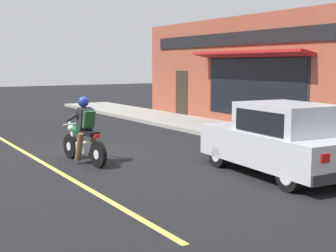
% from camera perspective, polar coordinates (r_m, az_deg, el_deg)
% --- Properties ---
extents(ground_plane, '(80.00, 80.00, 0.00)m').
position_cam_1_polar(ground_plane, '(13.10, -8.41, -3.04)').
color(ground_plane, black).
extents(sidewalk_curb, '(2.60, 22.00, 0.14)m').
position_cam_1_polar(sidewalk_curb, '(18.29, 3.16, 0.25)').
color(sidewalk_curb, gray).
rests_on(sidewalk_curb, ground).
extents(lane_stripe, '(0.12, 19.80, 0.01)m').
position_cam_1_polar(lane_stripe, '(15.36, -19.14, -1.80)').
color(lane_stripe, '#D1C64C').
rests_on(lane_stripe, ground).
extents(storefront_building, '(1.25, 11.84, 4.20)m').
position_cam_1_polar(storefront_building, '(18.66, 8.02, 6.61)').
color(storefront_building, brown).
rests_on(storefront_building, ground).
extents(motorcycle_with_rider, '(0.61, 2.02, 1.62)m').
position_cam_1_polar(motorcycle_with_rider, '(11.50, -10.22, -1.13)').
color(motorcycle_with_rider, black).
rests_on(motorcycle_with_rider, ground).
extents(car_hatchback, '(1.95, 3.90, 1.57)m').
position_cam_1_polar(car_hatchback, '(10.33, 13.46, -1.69)').
color(car_hatchback, black).
rests_on(car_hatchback, ground).
extents(fire_hydrant, '(0.36, 0.24, 0.88)m').
position_cam_1_polar(fire_hydrant, '(14.64, 19.43, -0.01)').
color(fire_hydrant, red).
rests_on(fire_hydrant, sidewalk_curb).
extents(traffic_cone, '(0.36, 0.36, 0.60)m').
position_cam_1_polar(traffic_cone, '(16.90, 10.54, 0.77)').
color(traffic_cone, black).
rests_on(traffic_cone, sidewalk_curb).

